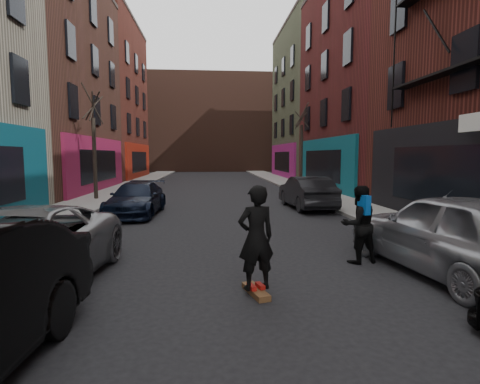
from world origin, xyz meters
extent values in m
cube|color=gray|center=(-6.25, 30.00, 0.07)|extent=(2.50, 84.00, 0.13)
cube|color=gray|center=(6.25, 30.00, 0.07)|extent=(2.50, 84.00, 0.13)
cube|color=#47281E|center=(0.00, 56.00, 7.00)|extent=(40.00, 10.00, 14.00)
imported|color=gray|center=(-3.64, 4.59, 0.74)|extent=(2.65, 5.39, 1.47)
imported|color=black|center=(-3.20, 13.14, 0.65)|extent=(2.04, 4.55, 1.30)
imported|color=#989AA1|center=(4.50, 4.91, 0.85)|extent=(2.63, 5.22, 1.71)
imported|color=black|center=(4.05, 14.37, 0.72)|extent=(1.74, 4.46, 1.45)
cube|color=brown|center=(0.49, 4.22, 0.05)|extent=(0.43, 0.83, 0.10)
imported|color=black|center=(0.49, 4.22, 1.00)|extent=(0.75, 0.59, 1.80)
imported|color=black|center=(3.00, 5.94, 0.86)|extent=(0.96, 0.81, 1.73)
cube|color=#0D55B8|center=(3.04, 5.76, 1.33)|extent=(0.20, 0.32, 0.42)
camera|label=1|loc=(-0.31, -2.00, 2.40)|focal=28.00mm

